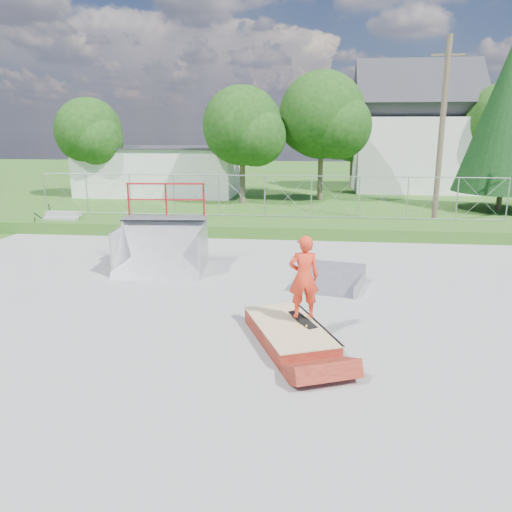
{
  "coord_description": "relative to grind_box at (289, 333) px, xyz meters",
  "views": [
    {
      "loc": [
        2.0,
        -10.85,
        4.15
      ],
      "look_at": [
        0.66,
        1.16,
        1.1
      ],
      "focal_mm": 35.0,
      "sensor_mm": 36.0,
      "label": 1
    }
  ],
  "objects": [
    {
      "name": "ground",
      "position": [
        -1.63,
        1.5,
        -0.19
      ],
      "size": [
        120.0,
        120.0,
        0.0
      ],
      "primitive_type": "plane",
      "color": "#295919",
      "rests_on": "ground"
    },
    {
      "name": "concrete_pad",
      "position": [
        -1.63,
        1.5,
        -0.17
      ],
      "size": [
        20.0,
        16.0,
        0.04
      ],
      "primitive_type": "cube",
      "color": "gray",
      "rests_on": "ground"
    },
    {
      "name": "grass_berm",
      "position": [
        -1.63,
        11.0,
        0.06
      ],
      "size": [
        24.0,
        3.0,
        0.5
      ],
      "primitive_type": "cube",
      "color": "#295919",
      "rests_on": "ground"
    },
    {
      "name": "grind_box",
      "position": [
        0.0,
        0.0,
        0.0
      ],
      "size": [
        2.07,
        2.78,
        0.37
      ],
      "rotation": [
        0.0,
        0.0,
        0.39
      ],
      "color": "maroon",
      "rests_on": "concrete_pad"
    },
    {
      "name": "quarter_pipe",
      "position": [
        -4.06,
        4.73,
        1.1
      ],
      "size": [
        2.72,
        2.36,
        2.57
      ],
      "primitive_type": null,
      "rotation": [
        0.0,
        0.0,
        0.08
      ],
      "color": "#97989E",
      "rests_on": "concrete_pad"
    },
    {
      "name": "flat_bank_ramp",
      "position": [
        0.95,
        3.67,
        0.06
      ],
      "size": [
        2.0,
        2.08,
        0.5
      ],
      "primitive_type": null,
      "rotation": [
        0.0,
        0.0,
        -0.24
      ],
      "color": "#97989E",
      "rests_on": "concrete_pad"
    },
    {
      "name": "skateboard",
      "position": [
        0.27,
        0.18,
        0.23
      ],
      "size": [
        0.63,
        0.78,
        0.13
      ],
      "primitive_type": "cube",
      "rotation": [
        0.14,
        0.0,
        0.6
      ],
      "color": "black",
      "rests_on": "grind_box"
    },
    {
      "name": "skater",
      "position": [
        0.27,
        0.18,
        1.07
      ],
      "size": [
        0.67,
        0.5,
        1.68
      ],
      "primitive_type": "imported",
      "rotation": [
        0.0,
        0.0,
        3.32
      ],
      "color": "red",
      "rests_on": "grind_box"
    },
    {
      "name": "concrete_stairs",
      "position": [
        -10.13,
        10.2,
        0.21
      ],
      "size": [
        1.5,
        1.6,
        0.8
      ],
      "primitive_type": null,
      "color": "gray",
      "rests_on": "ground"
    },
    {
      "name": "chain_link_fence",
      "position": [
        -1.63,
        12.0,
        1.21
      ],
      "size": [
        20.0,
        0.06,
        1.8
      ],
      "primitive_type": null,
      "color": "#919399",
      "rests_on": "grass_berm"
    },
    {
      "name": "utility_building_flat",
      "position": [
        -9.63,
        23.5,
        1.31
      ],
      "size": [
        10.0,
        6.0,
        3.0
      ],
      "primitive_type": "cube",
      "color": "silver",
      "rests_on": "ground"
    },
    {
      "name": "gable_house",
      "position": [
        7.37,
        27.5,
        3.65
      ],
      "size": [
        8.4,
        6.08,
        8.94
      ],
      "color": "silver",
      "rests_on": "ground"
    },
    {
      "name": "utility_pole",
      "position": [
        5.87,
        13.5,
        3.81
      ],
      "size": [
        0.24,
        0.24,
        8.0
      ],
      "primitive_type": "cylinder",
      "color": "brown",
      "rests_on": "ground"
    },
    {
      "name": "tree_left_near",
      "position": [
        -3.38,
        19.34,
        4.05
      ],
      "size": [
        4.76,
        4.48,
        6.65
      ],
      "color": "brown",
      "rests_on": "ground"
    },
    {
      "name": "tree_center",
      "position": [
        1.16,
        21.31,
        4.66
      ],
      "size": [
        5.44,
        5.12,
        7.6
      ],
      "color": "brown",
      "rests_on": "ground"
    },
    {
      "name": "tree_left_far",
      "position": [
        -13.4,
        21.35,
        3.75
      ],
      "size": [
        4.42,
        4.16,
        6.18
      ],
      "color": "brown",
      "rests_on": "ground"
    },
    {
      "name": "tree_right_far",
      "position": [
        12.64,
        25.32,
        4.36
      ],
      "size": [
        5.1,
        4.8,
        7.12
      ],
      "color": "brown",
      "rests_on": "ground"
    },
    {
      "name": "tree_back_mid",
      "position": [
        3.58,
        29.36,
        3.44
      ],
      "size": [
        4.08,
        3.84,
        5.7
      ],
      "color": "brown",
      "rests_on": "ground"
    },
    {
      "name": "conifer_tree",
      "position": [
        10.37,
        18.5,
        4.86
      ],
      "size": [
        5.04,
        5.04,
        9.1
      ],
      "color": "brown",
      "rests_on": "ground"
    }
  ]
}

